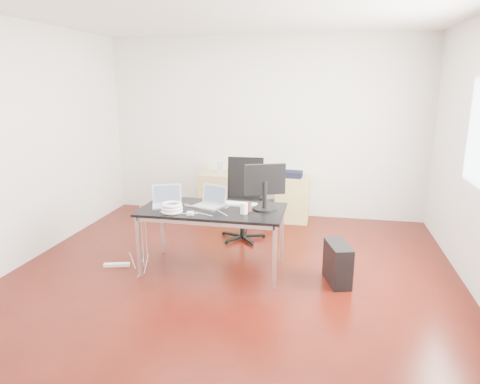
% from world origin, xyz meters
% --- Properties ---
extents(room_shell, '(5.00, 5.00, 5.00)m').
position_xyz_m(room_shell, '(0.04, 0.00, 1.40)').
color(room_shell, '#380B06').
rests_on(room_shell, ground).
extents(desk, '(1.60, 0.80, 0.73)m').
position_xyz_m(desk, '(-0.25, 0.22, 0.68)').
color(desk, black).
rests_on(desk, ground).
extents(office_chair, '(0.49, 0.51, 1.08)m').
position_xyz_m(office_chair, '(-0.11, 1.33, 0.61)').
color(office_chair, black).
rests_on(office_chair, ground).
extents(filing_cabinet_left, '(0.50, 0.50, 0.70)m').
position_xyz_m(filing_cabinet_left, '(-0.71, 2.23, 0.35)').
color(filing_cabinet_left, tan).
rests_on(filing_cabinet_left, ground).
extents(filing_cabinet_right, '(0.50, 0.50, 0.70)m').
position_xyz_m(filing_cabinet_right, '(0.49, 2.23, 0.35)').
color(filing_cabinet_right, tan).
rests_on(filing_cabinet_right, ground).
extents(pc_tower, '(0.32, 0.49, 0.44)m').
position_xyz_m(pc_tower, '(1.15, 0.15, 0.22)').
color(pc_tower, black).
rests_on(pc_tower, ground).
extents(wastebasket, '(0.28, 0.28, 0.28)m').
position_xyz_m(wastebasket, '(0.16, 2.25, 0.14)').
color(wastebasket, black).
rests_on(wastebasket, ground).
extents(power_strip, '(0.30, 0.14, 0.04)m').
position_xyz_m(power_strip, '(-1.38, 0.06, 0.02)').
color(power_strip, white).
rests_on(power_strip, ground).
extents(laptop_left, '(0.40, 0.37, 0.23)m').
position_xyz_m(laptop_left, '(-0.79, 0.22, 0.79)').
color(laptop_left, silver).
rests_on(laptop_left, desk).
extents(laptop_right, '(0.40, 0.36, 0.23)m').
position_xyz_m(laptop_right, '(-0.29, 0.31, 0.79)').
color(laptop_right, silver).
rests_on(laptop_right, desk).
extents(monitor, '(0.44, 0.26, 0.51)m').
position_xyz_m(monitor, '(0.33, 0.31, 1.01)').
color(monitor, black).
rests_on(monitor, desk).
extents(keyboard, '(0.45, 0.17, 0.02)m').
position_xyz_m(keyboard, '(-0.00, 0.42, 0.74)').
color(keyboard, white).
rests_on(keyboard, desk).
extents(cup_white, '(0.10, 0.10, 0.12)m').
position_xyz_m(cup_white, '(0.14, 0.10, 0.79)').
color(cup_white, white).
rests_on(cup_white, desk).
extents(cup_brown, '(0.10, 0.10, 0.10)m').
position_xyz_m(cup_brown, '(0.16, 0.20, 0.78)').
color(cup_brown, '#582B1E').
rests_on(cup_brown, desk).
extents(cable_coil, '(0.24, 0.24, 0.11)m').
position_xyz_m(cable_coil, '(-0.64, -0.02, 0.78)').
color(cable_coil, white).
rests_on(cable_coil, desk).
extents(power_adapter, '(0.08, 0.08, 0.03)m').
position_xyz_m(power_adapter, '(-0.42, -0.05, 0.74)').
color(power_adapter, white).
rests_on(power_adapter, desk).
extents(speaker, '(0.10, 0.09, 0.18)m').
position_xyz_m(speaker, '(-0.67, 2.23, 0.79)').
color(speaker, '#9E9E9E').
rests_on(speaker, filing_cabinet_left).
extents(navy_garment, '(0.31, 0.25, 0.09)m').
position_xyz_m(navy_garment, '(0.48, 2.17, 0.74)').
color(navy_garment, black).
rests_on(navy_garment, filing_cabinet_right).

